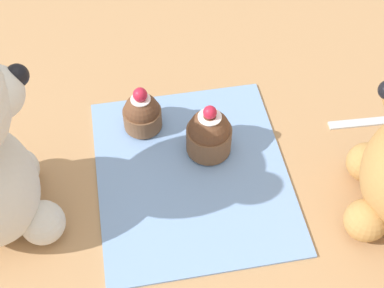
# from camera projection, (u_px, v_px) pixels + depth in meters

# --- Properties ---
(ground_plane) EXTENTS (4.00, 4.00, 0.00)m
(ground_plane) POSITION_uv_depth(u_px,v_px,m) (192.00, 174.00, 0.62)
(ground_plane) COLOR tan
(knitted_placemat) EXTENTS (0.26, 0.22, 0.01)m
(knitted_placemat) POSITION_uv_depth(u_px,v_px,m) (192.00, 172.00, 0.62)
(knitted_placemat) COLOR #7A9ED1
(knitted_placemat) RESTS_ON ground_plane
(cupcake_near_cream_bear) EXTENTS (0.05, 0.05, 0.06)m
(cupcake_near_cream_bear) POSITION_uv_depth(u_px,v_px,m) (142.00, 113.00, 0.64)
(cupcake_near_cream_bear) COLOR brown
(cupcake_near_cream_bear) RESTS_ON knitted_placemat
(cupcake_near_tan_bear) EXTENTS (0.05, 0.05, 0.07)m
(cupcake_near_tan_bear) POSITION_uv_depth(u_px,v_px,m) (209.00, 134.00, 0.62)
(cupcake_near_tan_bear) COLOR brown
(cupcake_near_tan_bear) RESTS_ON knitted_placemat
(teaspoon) EXTENTS (0.02, 0.11, 0.01)m
(teaspoon) POSITION_uv_depth(u_px,v_px,m) (374.00, 121.00, 0.67)
(teaspoon) COLOR silver
(teaspoon) RESTS_ON ground_plane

